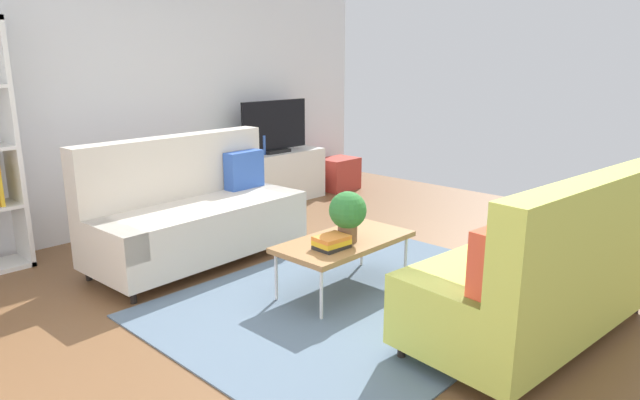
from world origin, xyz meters
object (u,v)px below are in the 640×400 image
object	(u,v)px
tv	(275,127)
vase_0	(234,150)
tv_console	(275,178)
storage_trunk	(338,174)
couch_beige	(195,212)
coffee_table	(344,242)
table_book_0	(332,247)
bottle_0	(251,147)
bottle_1	(257,150)
couch_green	(543,274)
bottle_2	(264,145)
potted_plant	(348,213)

from	to	relation	value
tv	vase_0	bearing A→B (deg)	173.12
tv_console	storage_trunk	world-z (taller)	tv_console
couch_beige	tv	world-z (taller)	tv
storage_trunk	vase_0	xyz separation A→B (m)	(-1.68, 0.15, 0.51)
coffee_table	couch_beige	bearing A→B (deg)	105.34
table_book_0	bottle_0	size ratio (longest dim) A/B	1.08
table_book_0	coffee_table	bearing A→B (deg)	18.42
bottle_0	bottle_1	distance (m)	0.10
couch_beige	couch_green	size ratio (longest dim) A/B	0.98
storage_trunk	bottle_2	bearing A→B (deg)	177.35
potted_plant	bottle_1	size ratio (longest dim) A/B	2.67
coffee_table	storage_trunk	distance (m)	3.51
potted_plant	bottle_0	world-z (taller)	bottle_0
coffee_table	vase_0	distance (m)	2.69
couch_beige	vase_0	distance (m)	1.72
tv	storage_trunk	distance (m)	1.32
couch_beige	bottle_2	distance (m)	1.98
table_book_0	bottle_1	world-z (taller)	bottle_1
vase_0	coffee_table	bearing A→B (deg)	-110.05
potted_plant	storage_trunk	bearing A→B (deg)	42.61
coffee_table	couch_green	bearing A→B (deg)	-79.01
vase_0	bottle_2	world-z (taller)	bottle_2
tv_console	potted_plant	world-z (taller)	potted_plant
table_book_0	vase_0	distance (m)	2.84
coffee_table	bottle_1	distance (m)	2.71
bottle_1	bottle_2	world-z (taller)	bottle_2
couch_green	bottle_2	size ratio (longest dim) A/B	8.44
couch_beige	tv_console	world-z (taller)	couch_beige
tv	bottle_0	world-z (taller)	tv
storage_trunk	vase_0	size ratio (longest dim) A/B	2.74
couch_green	vase_0	world-z (taller)	couch_green
storage_trunk	potted_plant	world-z (taller)	potted_plant
bottle_1	table_book_0	bearing A→B (deg)	-119.51
coffee_table	vase_0	xyz separation A→B (m)	(0.91, 2.51, 0.34)
coffee_table	storage_trunk	size ratio (longest dim) A/B	2.12
table_book_0	tv_console	bearing A→B (deg)	55.78
couch_beige	tv_console	distance (m)	2.15
coffee_table	potted_plant	bearing A→B (deg)	-114.95
bottle_1	tv	bearing A→B (deg)	3.67
bottle_1	coffee_table	bearing A→B (deg)	-116.10
couch_green	coffee_table	bearing A→B (deg)	106.56
couch_green	tv_console	world-z (taller)	couch_green
potted_plant	bottle_0	bearing A→B (deg)	65.75
potted_plant	table_book_0	size ratio (longest dim) A/B	1.61
potted_plant	couch_green	bearing A→B (deg)	-77.58
bottle_2	tv_console	bearing A→B (deg)	11.45
coffee_table	tv_console	xyz separation A→B (m)	(1.49, 2.46, -0.07)
bottle_2	coffee_table	bearing A→B (deg)	-118.23
storage_trunk	couch_green	bearing A→B (deg)	-121.56
vase_0	bottle_0	world-z (taller)	bottle_0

